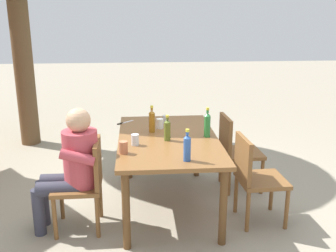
# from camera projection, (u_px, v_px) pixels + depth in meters

# --- Properties ---
(ground_plane) EXTENTS (24.00, 24.00, 0.00)m
(ground_plane) POSITION_uv_depth(u_px,v_px,m) (168.00, 205.00, 4.24)
(ground_plane) COLOR gray
(dining_table) EXTENTS (1.69, 1.00, 0.76)m
(dining_table) POSITION_uv_depth(u_px,v_px,m) (168.00, 145.00, 4.05)
(dining_table) COLOR brown
(dining_table) RESTS_ON ground_plane
(chair_far_left) EXTENTS (0.45, 0.45, 0.87)m
(chair_far_left) POSITION_uv_depth(u_px,v_px,m) (86.00, 180.00, 3.68)
(chair_far_left) COLOR brown
(chair_far_left) RESTS_ON ground_plane
(chair_near_right) EXTENTS (0.46, 0.46, 0.87)m
(chair_near_right) POSITION_uv_depth(u_px,v_px,m) (235.00, 148.00, 4.53)
(chair_near_right) COLOR brown
(chair_near_right) RESTS_ON ground_plane
(chair_near_left) EXTENTS (0.46, 0.46, 0.87)m
(chair_near_left) POSITION_uv_depth(u_px,v_px,m) (254.00, 175.00, 3.80)
(chair_near_left) COLOR brown
(chair_near_left) RESTS_ON ground_plane
(person_in_white_shirt) EXTENTS (0.47, 0.61, 1.18)m
(person_in_white_shirt) POSITION_uv_depth(u_px,v_px,m) (73.00, 164.00, 3.63)
(person_in_white_shirt) COLOR #B7424C
(person_in_white_shirt) RESTS_ON ground_plane
(bottle_olive) EXTENTS (0.06, 0.06, 0.26)m
(bottle_olive) POSITION_uv_depth(u_px,v_px,m) (167.00, 130.00, 3.90)
(bottle_olive) COLOR #566623
(bottle_olive) RESTS_ON dining_table
(bottle_green) EXTENTS (0.06, 0.06, 0.31)m
(bottle_green) POSITION_uv_depth(u_px,v_px,m) (207.00, 124.00, 4.01)
(bottle_green) COLOR #287A38
(bottle_green) RESTS_ON dining_table
(bottle_amber) EXTENTS (0.06, 0.06, 0.29)m
(bottle_amber) POSITION_uv_depth(u_px,v_px,m) (152.00, 121.00, 4.17)
(bottle_amber) COLOR #996019
(bottle_amber) RESTS_ON dining_table
(bottle_blue) EXTENTS (0.06, 0.06, 0.28)m
(bottle_blue) POSITION_uv_depth(u_px,v_px,m) (187.00, 147.00, 3.37)
(bottle_blue) COLOR #2D56A3
(bottle_blue) RESTS_ON dining_table
(cup_steel) EXTENTS (0.07, 0.07, 0.09)m
(cup_steel) POSITION_uv_depth(u_px,v_px,m) (166.00, 119.00, 4.52)
(cup_steel) COLOR #B2B7BC
(cup_steel) RESTS_ON dining_table
(cup_terracotta) EXTENTS (0.08, 0.08, 0.11)m
(cup_terracotta) POSITION_uv_depth(u_px,v_px,m) (123.00, 147.00, 3.56)
(cup_terracotta) COLOR #BC6B47
(cup_terracotta) RESTS_ON dining_table
(cup_glass) EXTENTS (0.07, 0.07, 0.11)m
(cup_glass) POSITION_uv_depth(u_px,v_px,m) (135.00, 140.00, 3.78)
(cup_glass) COLOR silver
(cup_glass) RESTS_ON dining_table
(cup_white) EXTENTS (0.08, 0.08, 0.11)m
(cup_white) POSITION_uv_depth(u_px,v_px,m) (160.00, 124.00, 4.32)
(cup_white) COLOR white
(cup_white) RESTS_ON dining_table
(table_knife) EXTENTS (0.18, 0.19, 0.01)m
(table_knife) POSITION_uv_depth(u_px,v_px,m) (124.00, 123.00, 4.53)
(table_knife) COLOR silver
(table_knife) RESTS_ON dining_table
(backpack_by_near_side) EXTENTS (0.31, 0.26, 0.46)m
(backpack_by_near_side) POSITION_uv_depth(u_px,v_px,m) (188.00, 142.00, 5.59)
(backpack_by_near_side) COLOR #2D4784
(backpack_by_near_side) RESTS_ON ground_plane
(backpack_by_far_side) EXTENTS (0.29, 0.22, 0.42)m
(backpack_by_far_side) POSITION_uv_depth(u_px,v_px,m) (154.00, 149.00, 5.34)
(backpack_by_far_side) COLOR black
(backpack_by_far_side) RESTS_ON ground_plane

